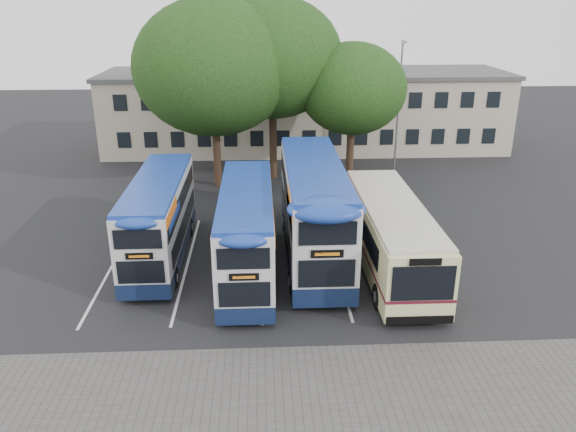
# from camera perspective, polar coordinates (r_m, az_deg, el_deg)

# --- Properties ---
(ground) EXTENTS (120.00, 120.00, 0.00)m
(ground) POSITION_cam_1_polar(r_m,az_deg,el_deg) (22.65, 7.05, -10.05)
(ground) COLOR black
(ground) RESTS_ON ground
(paving_strip) EXTENTS (40.00, 6.00, 0.01)m
(paving_strip) POSITION_cam_1_polar(r_m,az_deg,el_deg) (18.36, 3.23, -18.41)
(paving_strip) COLOR #595654
(paving_strip) RESTS_ON ground
(bay_lines) EXTENTS (14.12, 11.00, 0.01)m
(bay_lines) POSITION_cam_1_polar(r_m,az_deg,el_deg) (26.74, -2.69, -4.71)
(bay_lines) COLOR silver
(bay_lines) RESTS_ON ground
(depot_building) EXTENTS (32.40, 8.40, 6.20)m
(depot_building) POSITION_cam_1_polar(r_m,az_deg,el_deg) (46.95, 1.77, 10.79)
(depot_building) COLOR #B8AC94
(depot_building) RESTS_ON ground
(lamp_post) EXTENTS (0.25, 1.05, 9.06)m
(lamp_post) POSITION_cam_1_polar(r_m,az_deg,el_deg) (40.72, 11.21, 11.54)
(lamp_post) COLOR gray
(lamp_post) RESTS_ON ground
(tree_left) EXTENTS (9.90, 9.90, 11.89)m
(tree_left) POSITION_cam_1_polar(r_m,az_deg,el_deg) (36.18, -7.63, 14.72)
(tree_left) COLOR black
(tree_left) RESTS_ON ground
(tree_mid) EXTENTS (9.13, 9.13, 11.97)m
(tree_mid) POSITION_cam_1_polar(r_m,az_deg,el_deg) (37.66, -1.61, 15.75)
(tree_mid) COLOR black
(tree_mid) RESTS_ON ground
(tree_right) EXTENTS (6.89, 6.89, 9.22)m
(tree_right) POSITION_cam_1_polar(r_m,az_deg,el_deg) (36.94, 6.58, 12.70)
(tree_right) COLOR black
(tree_right) RESTS_ON ground
(bus_dd_left) EXTENTS (2.28, 9.40, 3.91)m
(bus_dd_left) POSITION_cam_1_polar(r_m,az_deg,el_deg) (27.12, -12.94, 0.08)
(bus_dd_left) COLOR #101D3D
(bus_dd_left) RESTS_ON ground
(bus_dd_mid) EXTENTS (2.32, 9.59, 3.99)m
(bus_dd_mid) POSITION_cam_1_polar(r_m,az_deg,el_deg) (24.85, -4.22, -1.29)
(bus_dd_mid) COLOR #101D3D
(bus_dd_mid) RESTS_ON ground
(bus_dd_right) EXTENTS (2.68, 11.06, 4.61)m
(bus_dd_right) POSITION_cam_1_polar(r_m,az_deg,el_deg) (26.50, 2.63, 1.01)
(bus_dd_right) COLOR #101D3D
(bus_dd_right) RESTS_ON ground
(bus_single) EXTENTS (2.72, 10.69, 3.19)m
(bus_single) POSITION_cam_1_polar(r_m,az_deg,el_deg) (25.97, 10.36, -1.51)
(bus_single) COLOR beige
(bus_single) RESTS_ON ground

